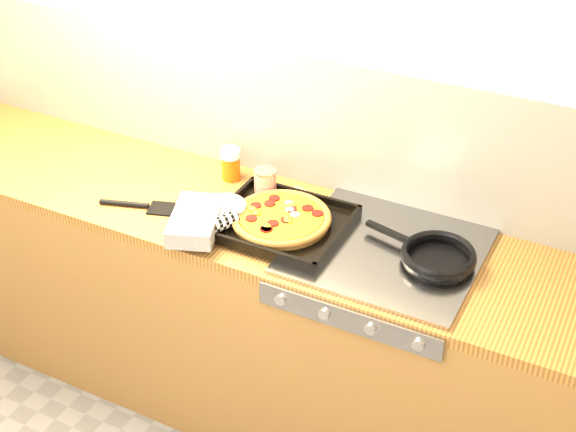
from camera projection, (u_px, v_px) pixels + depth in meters
The scene contains 9 objects.
room_shell at pixel (302, 120), 2.86m from camera, with size 3.20×3.20×3.20m.
counter_run at pixel (267, 317), 3.03m from camera, with size 3.20×0.62×0.90m.
stovetop at pixel (386, 251), 2.61m from camera, with size 0.60×0.56×0.02m, color gray.
pizza_on_tray at pixel (258, 219), 2.70m from camera, with size 0.57×0.50×0.07m.
frying_pan at pixel (437, 256), 2.54m from camera, with size 0.42×0.29×0.04m.
tomato_can at pixel (265, 184), 2.86m from camera, with size 0.09×0.09×0.12m.
juice_glass at pixel (231, 164), 2.97m from camera, with size 0.09×0.09×0.12m.
wooden_spoon at pixel (332, 205), 2.84m from camera, with size 0.30×0.11×0.02m.
black_spatula at pixel (140, 206), 2.84m from camera, with size 0.28×0.14×0.02m.
Camera 1 is at (1.13, -0.93, 2.44)m, focal length 50.00 mm.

